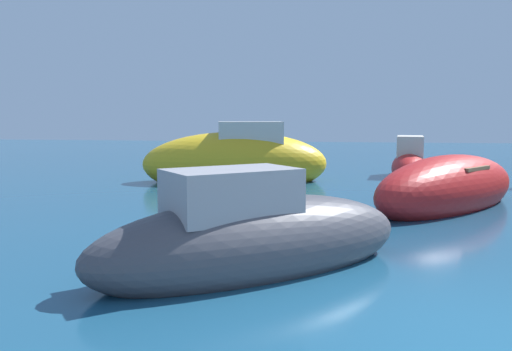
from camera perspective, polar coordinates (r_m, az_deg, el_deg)
name	(u,v)px	position (r m, az deg, el deg)	size (l,w,h in m)	color
moored_boat_0	(449,188)	(13.04, 20.22, -1.32)	(4.78, 5.57, 1.58)	#B21E1E
moored_boat_3	(254,239)	(7.19, -0.19, -6.92)	(4.64, 4.22, 1.72)	#3F3F47
moored_boat_5	(236,162)	(17.09, -2.14, 1.49)	(6.38, 3.65, 2.42)	gold
moored_boat_6	(409,164)	(19.36, 16.35, 1.21)	(1.64, 3.76, 1.68)	#B21E1E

